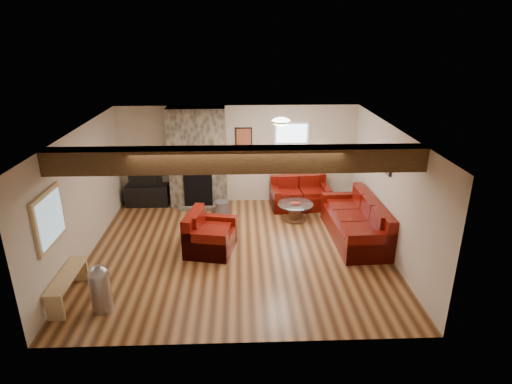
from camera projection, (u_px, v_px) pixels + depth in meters
room at (238, 194)px, 8.29m from camera, size 8.00×8.00×8.00m
oak_beam at (237, 160)px, 6.75m from camera, size 6.00×0.36×0.38m
chimney_breast at (198, 159)px, 10.59m from camera, size 1.40×0.67×2.50m
back_window at (291, 143)px, 10.76m from camera, size 0.90×0.08×1.10m
hatch_window at (49, 219)px, 6.71m from camera, size 0.08×1.00×0.90m
ceiling_dome at (281, 123)px, 8.74m from camera, size 0.40×0.40×0.18m
artwork_back at (244, 138)px, 10.67m from camera, size 0.42×0.06×0.52m
artwork_right at (386, 163)px, 8.50m from camera, size 0.06×0.55×0.42m
sofa_three at (355, 220)px, 9.11m from camera, size 1.03×2.31×0.88m
loveseat at (300, 193)px, 10.74m from camera, size 1.50×0.94×0.76m
armchair_red at (210, 232)px, 8.61m from camera, size 1.07×1.17×0.82m
coffee_table at (295, 212)px, 10.09m from camera, size 0.84×0.84×0.44m
tv_cabinet at (148, 195)px, 10.92m from camera, size 1.08×0.43×0.54m
television at (146, 176)px, 10.74m from camera, size 0.84×0.11×0.48m
floor_lamp at (319, 157)px, 10.76m from camera, size 0.36×0.36×1.42m
pine_bench at (68, 287)px, 7.09m from camera, size 0.29×1.24×0.46m
pedal_bin at (100, 288)px, 6.75m from camera, size 0.39×0.39×0.81m
coal_bucket at (222, 208)px, 10.41m from camera, size 0.36×0.36×0.34m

